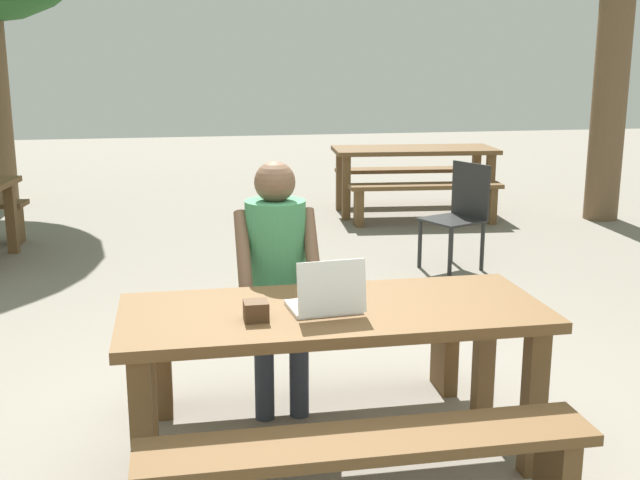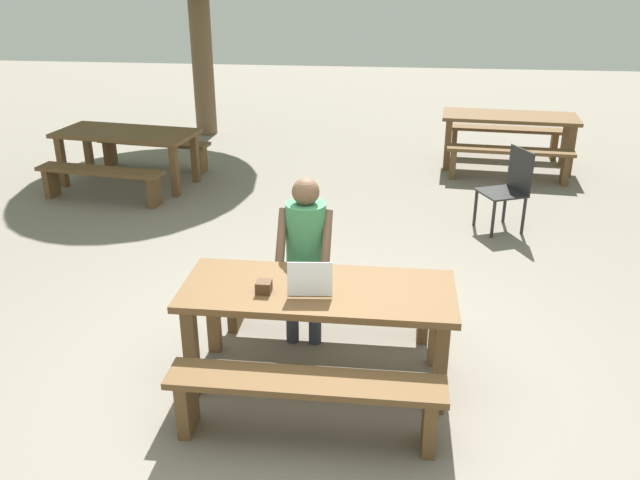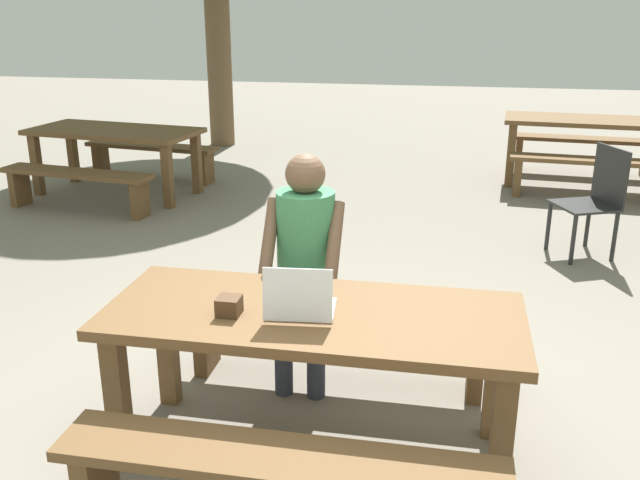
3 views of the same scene
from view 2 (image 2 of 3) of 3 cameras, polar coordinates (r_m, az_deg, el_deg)
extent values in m
plane|color=gray|center=(4.95, -0.16, -11.75)|extent=(30.00, 30.00, 0.00)
cube|color=brown|center=(4.58, -0.17, -4.40)|extent=(1.88, 0.77, 0.05)
cube|color=brown|center=(4.69, -11.00, -9.40)|extent=(0.09, 0.09, 0.69)
cube|color=brown|center=(4.51, 10.27, -10.74)|extent=(0.09, 0.09, 0.69)
cube|color=brown|center=(5.16, -9.17, -6.03)|extent=(0.09, 0.09, 0.69)
cube|color=brown|center=(5.00, 9.93, -7.09)|extent=(0.09, 0.09, 0.69)
cube|color=brown|center=(4.17, -1.25, -12.12)|extent=(1.74, 0.30, 0.05)
cube|color=brown|center=(4.45, -11.34, -13.60)|extent=(0.08, 0.24, 0.40)
cube|color=brown|center=(4.29, 9.36, -15.09)|extent=(0.08, 0.24, 0.40)
cube|color=brown|center=(5.30, 0.67, -3.88)|extent=(1.74, 0.30, 0.05)
cube|color=brown|center=(5.53, -7.32, -5.51)|extent=(0.08, 0.24, 0.40)
cube|color=brown|center=(5.39, 8.85, -6.38)|extent=(0.08, 0.24, 0.40)
cube|color=white|center=(4.56, -0.81, -4.04)|extent=(0.32, 0.26, 0.02)
cube|color=white|center=(4.39, -0.88, -3.38)|extent=(0.30, 0.07, 0.23)
cube|color=black|center=(4.39, -0.88, -3.33)|extent=(0.28, 0.06, 0.21)
cube|color=#4C331E|center=(4.51, -4.85, -4.03)|extent=(0.10, 0.10, 0.08)
cylinder|color=#333847|center=(5.27, -2.39, -6.57)|extent=(0.10, 0.10, 0.45)
cylinder|color=#333847|center=(5.25, -0.43, -6.69)|extent=(0.10, 0.10, 0.45)
cube|color=#333847|center=(5.21, -1.31, -3.62)|extent=(0.28, 0.28, 0.12)
cylinder|color=#3F8C59|center=(5.15, -1.20, 0.11)|extent=(0.31, 0.31, 0.58)
cylinder|color=brown|center=(5.07, -3.33, 0.23)|extent=(0.07, 0.32, 0.41)
cylinder|color=brown|center=(5.02, 0.63, 0.06)|extent=(0.07, 0.32, 0.41)
sphere|color=brown|center=(5.01, -1.24, 4.17)|extent=(0.21, 0.21, 0.21)
cube|color=#262626|center=(7.61, 15.30, 3.93)|extent=(0.58, 0.58, 0.02)
cube|color=#262626|center=(7.65, 16.84, 5.79)|extent=(0.20, 0.41, 0.47)
cylinder|color=#262626|center=(7.74, 13.21, 2.71)|extent=(0.04, 0.04, 0.43)
cylinder|color=#262626|center=(7.44, 14.65, 1.72)|extent=(0.04, 0.04, 0.43)
cylinder|color=#262626|center=(7.93, 15.59, 2.96)|extent=(0.04, 0.04, 0.43)
cylinder|color=#262626|center=(7.64, 17.08, 2.01)|extent=(0.04, 0.04, 0.43)
cube|color=brown|center=(9.93, 16.00, 10.14)|extent=(1.92, 0.90, 0.05)
cube|color=brown|center=(9.71, 10.91, 7.98)|extent=(0.10, 0.10, 0.72)
cube|color=brown|center=(9.85, 20.71, 7.12)|extent=(0.10, 0.10, 0.72)
cube|color=brown|center=(10.25, 10.97, 8.77)|extent=(0.10, 0.10, 0.72)
cube|color=brown|center=(10.38, 20.29, 7.94)|extent=(0.10, 0.10, 0.72)
cube|color=brown|center=(9.41, 16.01, 7.41)|extent=(1.70, 0.44, 0.05)
cube|color=brown|center=(9.43, 11.36, 6.48)|extent=(0.10, 0.25, 0.40)
cube|color=brown|center=(9.56, 20.30, 5.71)|extent=(0.10, 0.25, 0.40)
cube|color=brown|center=(10.60, 15.60, 9.16)|extent=(1.70, 0.44, 0.05)
cube|color=brown|center=(10.62, 11.45, 8.33)|extent=(0.10, 0.25, 0.40)
cube|color=brown|center=(10.73, 19.44, 7.63)|extent=(0.10, 0.25, 0.40)
cube|color=brown|center=(9.20, -16.32, 8.79)|extent=(1.92, 1.06, 0.05)
cube|color=brown|center=(9.47, -21.30, 6.26)|extent=(0.10, 0.10, 0.67)
cube|color=brown|center=(8.64, -12.38, 5.81)|extent=(0.10, 0.10, 0.67)
cube|color=brown|center=(9.96, -19.29, 7.32)|extent=(0.10, 0.10, 0.67)
cube|color=brown|center=(9.18, -10.68, 6.96)|extent=(0.10, 0.10, 0.67)
cube|color=brown|center=(8.69, -18.40, 5.67)|extent=(1.67, 0.52, 0.05)
cube|color=brown|center=(9.15, -22.08, 4.61)|extent=(0.11, 0.25, 0.38)
cube|color=brown|center=(8.40, -14.03, 4.06)|extent=(0.11, 0.25, 0.38)
cube|color=brown|center=(9.86, -14.10, 8.15)|extent=(1.67, 0.52, 0.05)
cube|color=brown|center=(10.27, -17.57, 7.13)|extent=(0.11, 0.25, 0.38)
cube|color=brown|center=(9.60, -10.14, 6.78)|extent=(0.11, 0.25, 0.38)
cylinder|color=brown|center=(11.65, -10.13, 15.77)|extent=(0.35, 0.35, 2.82)
camera|label=1|loc=(1.70, -41.05, -19.48)|focal=44.33mm
camera|label=3|loc=(1.43, 9.40, -9.18)|focal=39.47mm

